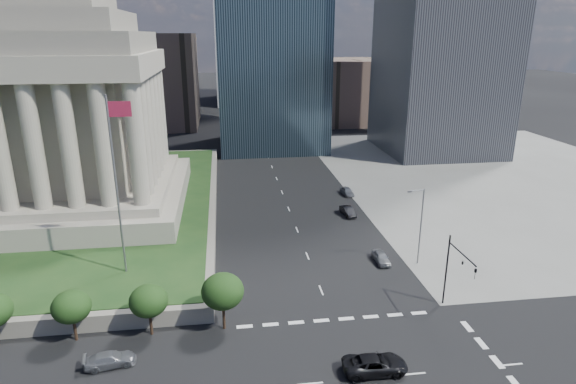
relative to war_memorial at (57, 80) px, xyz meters
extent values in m
plane|color=black|center=(34.00, 52.00, -21.40)|extent=(500.00, 500.00, 0.00)
cube|color=slate|center=(80.00, 12.00, -21.38)|extent=(68.00, 90.00, 0.03)
cube|color=slate|center=(-11.00, 2.00, -20.50)|extent=(66.00, 70.00, 1.80)
cube|color=#193616|center=(-11.00, 2.00, -19.55)|extent=(64.00, 68.00, 0.10)
cylinder|color=slate|center=(12.00, -24.00, -9.50)|extent=(0.24, 0.24, 20.00)
cube|color=maroon|center=(13.20, -24.00, -1.00)|extent=(2.40, 0.05, 1.60)
cube|color=black|center=(36.00, 47.00, 8.60)|extent=(26.00, 26.00, 60.00)
cube|color=brown|center=(66.00, 82.00, -11.40)|extent=(20.00, 30.00, 20.00)
cube|color=brown|center=(4.00, 82.00, -7.40)|extent=(24.00, 30.00, 28.00)
cylinder|color=black|center=(46.50, -32.50, -17.40)|extent=(0.18, 0.18, 8.00)
cylinder|color=black|center=(46.50, -35.25, -14.20)|extent=(0.14, 5.50, 0.14)
cube|color=black|center=(46.50, -38.00, -15.00)|extent=(0.30, 0.30, 1.10)
cylinder|color=slate|center=(47.50, -23.00, -16.40)|extent=(0.16, 0.16, 10.00)
cylinder|color=slate|center=(46.60, -23.00, -11.60)|extent=(1.80, 0.12, 0.12)
cube|color=slate|center=(45.70, -23.00, -11.70)|extent=(0.50, 0.22, 0.14)
imported|color=black|center=(35.79, -42.30, -20.62)|extent=(2.67, 5.65, 1.56)
imported|color=#5B5E63|center=(13.03, -38.34, -20.76)|extent=(4.64, 2.52, 1.28)
imported|color=gray|center=(43.00, -22.08, -20.72)|extent=(4.00, 1.63, 1.36)
imported|color=black|center=(43.00, -5.22, -20.70)|extent=(4.39, 1.99, 1.40)
imported|color=slate|center=(45.50, 4.97, -20.71)|extent=(4.20, 2.03, 1.38)
camera|label=1|loc=(23.71, -75.52, 6.33)|focal=30.00mm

